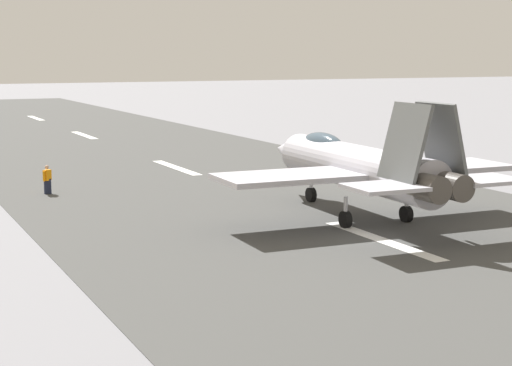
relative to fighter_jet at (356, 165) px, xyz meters
The scene contains 5 objects.
ground_plane 5.76m from the fighter_jet, 161.61° to the left, with size 400.00×400.00×0.00m, color slate.
runway_strip 5.77m from the fighter_jet, 161.67° to the left, with size 240.00×26.00×0.02m.
fighter_jet is the anchor object (origin of this frame).
crew_person 17.57m from the fighter_jet, 42.17° to the left, with size 0.52×0.53×1.62m.
marker_cone_mid 10.92m from the fighter_jet, 67.33° to the right, with size 0.44×0.44×0.55m, color orange.
Camera 1 is at (-27.40, 19.12, 7.60)m, focal length 57.62 mm.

